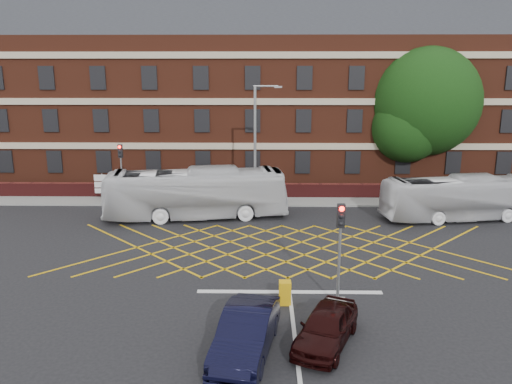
{
  "coord_description": "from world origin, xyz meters",
  "views": [
    {
      "loc": [
        -1.15,
        -23.45,
        9.3
      ],
      "look_at": [
        -1.53,
        1.5,
        3.24
      ],
      "focal_mm": 35.0,
      "sensor_mm": 36.0,
      "label": 1
    }
  ],
  "objects_px": {
    "bus_right": "(461,198)",
    "traffic_light_near": "(339,265)",
    "street_lamp": "(256,170)",
    "utility_cabinet": "(285,293)",
    "car_navy": "(246,333)",
    "deciduous_tree": "(424,109)",
    "direction_signs": "(102,185)",
    "traffic_light_far": "(122,179)",
    "bus_left": "(196,193)",
    "car_maroon": "(326,327)"
  },
  "relations": [
    {
      "from": "bus_left",
      "to": "deciduous_tree",
      "type": "bearing_deg",
      "value": -70.05
    },
    {
      "from": "deciduous_tree",
      "to": "street_lamp",
      "type": "height_order",
      "value": "deciduous_tree"
    },
    {
      "from": "bus_right",
      "to": "direction_signs",
      "type": "relative_size",
      "value": 4.59
    },
    {
      "from": "deciduous_tree",
      "to": "utility_cabinet",
      "type": "height_order",
      "value": "deciduous_tree"
    },
    {
      "from": "bus_left",
      "to": "traffic_light_far",
      "type": "bearing_deg",
      "value": 50.03
    },
    {
      "from": "deciduous_tree",
      "to": "bus_right",
      "type": "bearing_deg",
      "value": -90.81
    },
    {
      "from": "bus_right",
      "to": "traffic_light_near",
      "type": "relative_size",
      "value": 2.36
    },
    {
      "from": "bus_right",
      "to": "utility_cabinet",
      "type": "relative_size",
      "value": 10.28
    },
    {
      "from": "car_maroon",
      "to": "car_navy",
      "type": "bearing_deg",
      "value": -143.55
    },
    {
      "from": "street_lamp",
      "to": "direction_signs",
      "type": "bearing_deg",
      "value": 171.33
    },
    {
      "from": "bus_left",
      "to": "traffic_light_far",
      "type": "height_order",
      "value": "traffic_light_far"
    },
    {
      "from": "car_maroon",
      "to": "traffic_light_near",
      "type": "bearing_deg",
      "value": 97.98
    },
    {
      "from": "direction_signs",
      "to": "utility_cabinet",
      "type": "xyz_separation_m",
      "value": [
        12.44,
        -15.79,
        -0.89
      ]
    },
    {
      "from": "street_lamp",
      "to": "utility_cabinet",
      "type": "height_order",
      "value": "street_lamp"
    },
    {
      "from": "traffic_light_near",
      "to": "car_maroon",
      "type": "bearing_deg",
      "value": -105.6
    },
    {
      "from": "bus_left",
      "to": "car_maroon",
      "type": "xyz_separation_m",
      "value": [
        6.55,
        -15.44,
        -0.96
      ]
    },
    {
      "from": "traffic_light_far",
      "to": "direction_signs",
      "type": "height_order",
      "value": "traffic_light_far"
    },
    {
      "from": "car_navy",
      "to": "utility_cabinet",
      "type": "height_order",
      "value": "car_navy"
    },
    {
      "from": "street_lamp",
      "to": "direction_signs",
      "type": "distance_m",
      "value": 11.28
    },
    {
      "from": "direction_signs",
      "to": "traffic_light_far",
      "type": "bearing_deg",
      "value": 5.86
    },
    {
      "from": "bus_right",
      "to": "car_navy",
      "type": "height_order",
      "value": "bus_right"
    },
    {
      "from": "street_lamp",
      "to": "utility_cabinet",
      "type": "bearing_deg",
      "value": -84.37
    },
    {
      "from": "bus_right",
      "to": "car_navy",
      "type": "xyz_separation_m",
      "value": [
        -13.19,
        -15.94,
        -0.64
      ]
    },
    {
      "from": "car_navy",
      "to": "direction_signs",
      "type": "height_order",
      "value": "direction_signs"
    },
    {
      "from": "bus_left",
      "to": "traffic_light_far",
      "type": "distance_m",
      "value": 6.81
    },
    {
      "from": "bus_left",
      "to": "car_maroon",
      "type": "height_order",
      "value": "bus_left"
    },
    {
      "from": "traffic_light_near",
      "to": "deciduous_tree",
      "type": "bearing_deg",
      "value": 65.77
    },
    {
      "from": "car_navy",
      "to": "direction_signs",
      "type": "relative_size",
      "value": 2.12
    },
    {
      "from": "bus_left",
      "to": "deciduous_tree",
      "type": "height_order",
      "value": "deciduous_tree"
    },
    {
      "from": "street_lamp",
      "to": "utility_cabinet",
      "type": "distance_m",
      "value": 14.37
    },
    {
      "from": "car_navy",
      "to": "deciduous_tree",
      "type": "height_order",
      "value": "deciduous_tree"
    },
    {
      "from": "bus_left",
      "to": "car_maroon",
      "type": "relative_size",
      "value": 2.97
    },
    {
      "from": "bus_right",
      "to": "traffic_light_near",
      "type": "distance_m",
      "value": 15.61
    },
    {
      "from": "utility_cabinet",
      "to": "deciduous_tree",
      "type": "bearing_deg",
      "value": 61.12
    },
    {
      "from": "car_maroon",
      "to": "direction_signs",
      "type": "height_order",
      "value": "direction_signs"
    },
    {
      "from": "street_lamp",
      "to": "deciduous_tree",
      "type": "bearing_deg",
      "value": 29.19
    },
    {
      "from": "bus_right",
      "to": "traffic_light_far",
      "type": "xyz_separation_m",
      "value": [
        -22.76,
        3.71,
        0.36
      ]
    },
    {
      "from": "bus_left",
      "to": "deciduous_tree",
      "type": "xyz_separation_m",
      "value": [
        17.1,
        9.15,
        4.75
      ]
    },
    {
      "from": "car_navy",
      "to": "direction_signs",
      "type": "distance_m",
      "value": 22.39
    },
    {
      "from": "bus_right",
      "to": "car_navy",
      "type": "distance_m",
      "value": 20.7
    },
    {
      "from": "direction_signs",
      "to": "utility_cabinet",
      "type": "height_order",
      "value": "direction_signs"
    },
    {
      "from": "car_navy",
      "to": "bus_right",
      "type": "bearing_deg",
      "value": 60.81
    },
    {
      "from": "deciduous_tree",
      "to": "traffic_light_near",
      "type": "xyz_separation_m",
      "value": [
        -9.72,
        -21.59,
        -4.61
      ]
    },
    {
      "from": "car_navy",
      "to": "street_lamp",
      "type": "bearing_deg",
      "value": 100.19
    },
    {
      "from": "deciduous_tree",
      "to": "traffic_light_near",
      "type": "distance_m",
      "value": 24.12
    },
    {
      "from": "deciduous_tree",
      "to": "direction_signs",
      "type": "xyz_separation_m",
      "value": [
        -24.3,
        -5.72,
        -4.99
      ]
    },
    {
      "from": "car_maroon",
      "to": "utility_cabinet",
      "type": "distance_m",
      "value": 3.35
    },
    {
      "from": "traffic_light_far",
      "to": "street_lamp",
      "type": "relative_size",
      "value": 0.51
    },
    {
      "from": "traffic_light_near",
      "to": "utility_cabinet",
      "type": "height_order",
      "value": "traffic_light_near"
    },
    {
      "from": "car_navy",
      "to": "car_maroon",
      "type": "height_order",
      "value": "car_navy"
    }
  ]
}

